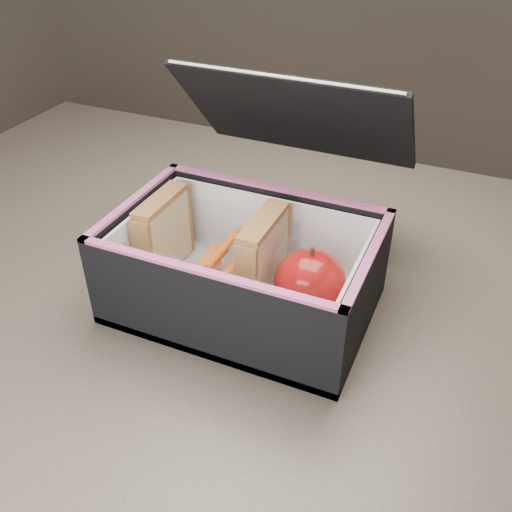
{
  "coord_description": "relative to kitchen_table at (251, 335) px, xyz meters",
  "views": [
    {
      "loc": [
        0.22,
        -0.49,
        1.17
      ],
      "look_at": [
        0.02,
        -0.04,
        0.81
      ],
      "focal_mm": 40.0,
      "sensor_mm": 36.0,
      "label": 1
    }
  ],
  "objects": [
    {
      "name": "lunch_bag",
      "position": [
        0.01,
        -0.04,
        0.15
      ],
      "size": [
        0.28,
        0.31,
        0.24
      ],
      "color": "black",
      "rests_on": "kitchen_table"
    },
    {
      "name": "kitchen_table",
      "position": [
        0.0,
        0.0,
        0.0
      ],
      "size": [
        1.2,
        0.8,
        0.75
      ],
      "color": "#665B4D",
      "rests_on": "ground"
    },
    {
      "name": "sandwich_right",
      "position": [
        0.03,
        -0.03,
        0.15
      ],
      "size": [
        0.02,
        0.09,
        0.1
      ],
      "color": "tan",
      "rests_on": "plastic_tub"
    },
    {
      "name": "paper_napkin",
      "position": [
        0.08,
        -0.04,
        0.11
      ],
      "size": [
        0.1,
        0.1,
        0.01
      ],
      "primitive_type": "cube",
      "rotation": [
        0.0,
        0.0,
        0.2
      ],
      "color": "white",
      "rests_on": "lunch_bag"
    },
    {
      "name": "plastic_tub",
      "position": [
        -0.03,
        -0.03,
        0.14
      ],
      "size": [
        0.17,
        0.12,
        0.07
      ],
      "primitive_type": null,
      "color": "white",
      "rests_on": "lunch_bag"
    },
    {
      "name": "sandwich_left",
      "position": [
        -0.09,
        -0.03,
        0.15
      ],
      "size": [
        0.02,
        0.08,
        0.09
      ],
      "color": "tan",
      "rests_on": "plastic_tub"
    },
    {
      "name": "carrot_sticks",
      "position": [
        -0.03,
        -0.04,
        0.12
      ],
      "size": [
        0.04,
        0.13,
        0.03
      ],
      "color": "orange",
      "rests_on": "plastic_tub"
    },
    {
      "name": "red_apple",
      "position": [
        0.09,
        -0.05,
        0.15
      ],
      "size": [
        0.1,
        0.1,
        0.08
      ],
      "rotation": [
        0.0,
        0.0,
        0.41
      ],
      "color": "maroon",
      "rests_on": "paper_napkin"
    }
  ]
}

